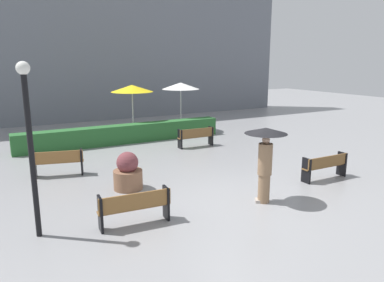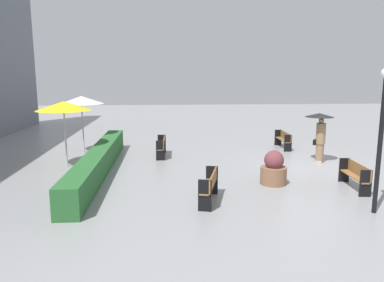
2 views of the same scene
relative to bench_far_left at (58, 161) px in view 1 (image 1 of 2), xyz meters
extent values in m
plane|color=gray|center=(4.19, -4.64, -0.52)|extent=(60.00, 60.00, 0.00)
cube|color=olive|center=(0.01, 0.06, -0.05)|extent=(1.63, 0.66, 0.04)
cube|color=olive|center=(-0.02, -0.09, 0.16)|extent=(1.58, 0.44, 0.39)
cube|color=black|center=(-0.72, 0.22, -0.08)|extent=(0.15, 0.37, 0.88)
cube|color=black|center=(0.74, -0.15, -0.08)|extent=(0.15, 0.37, 0.88)
cube|color=brown|center=(7.55, -4.53, -0.09)|extent=(1.75, 0.28, 0.04)
cube|color=brown|center=(7.54, -4.68, 0.11)|extent=(1.74, 0.06, 0.35)
cube|color=black|center=(6.73, -4.54, -0.12)|extent=(0.06, 0.36, 0.81)
cube|color=black|center=(8.36, -4.56, -0.12)|extent=(0.06, 0.36, 0.81)
cube|color=olive|center=(0.93, -4.75, -0.10)|extent=(1.72, 0.37, 0.04)
cube|color=olive|center=(0.92, -4.90, 0.11)|extent=(1.71, 0.16, 0.39)
cube|color=black|center=(0.13, -4.72, -0.11)|extent=(0.09, 0.35, 0.83)
cube|color=black|center=(1.72, -4.83, -0.11)|extent=(0.09, 0.35, 0.83)
cube|color=brown|center=(6.12, 1.48, -0.07)|extent=(1.69, 0.32, 0.04)
cube|color=brown|center=(6.12, 1.33, 0.14)|extent=(1.68, 0.08, 0.38)
cube|color=black|center=(5.34, 1.49, -0.10)|extent=(0.07, 0.38, 0.85)
cube|color=black|center=(6.90, 1.44, -0.10)|extent=(0.07, 0.38, 0.85)
cylinder|color=#8C6B4C|center=(4.51, -5.15, -0.13)|extent=(0.32, 0.32, 0.79)
cube|color=#B2A599|center=(4.46, -5.11, -0.48)|extent=(0.41, 0.39, 0.08)
cylinder|color=#8C6B4C|center=(4.51, -5.15, 0.70)|extent=(0.38, 0.38, 0.86)
sphere|color=tan|center=(4.51, -5.15, 1.24)|extent=(0.21, 0.21, 0.21)
cube|color=black|center=(4.61, -4.95, 0.32)|extent=(0.29, 0.24, 0.22)
cylinder|color=black|center=(4.57, -5.06, 1.01)|extent=(0.02, 0.02, 0.90)
cone|color=black|center=(4.57, -5.06, 1.46)|extent=(1.15, 1.15, 0.16)
cylinder|color=brown|center=(1.62, -2.34, -0.23)|extent=(0.87, 0.87, 0.59)
sphere|color=brown|center=(1.62, -2.34, 0.30)|extent=(0.65, 0.65, 0.65)
cylinder|color=black|center=(-1.14, -4.27, 1.25)|extent=(0.12, 0.12, 3.54)
sphere|color=white|center=(-1.14, -4.27, 3.14)|extent=(0.28, 0.28, 0.28)
cylinder|color=silver|center=(4.54, 5.20, 0.69)|extent=(0.06, 0.06, 2.42)
cone|color=yellow|center=(4.54, 5.20, 1.90)|extent=(2.12, 2.12, 0.35)
cylinder|color=silver|center=(7.25, 5.11, 0.71)|extent=(0.06, 0.06, 2.46)
cone|color=white|center=(7.25, 5.11, 1.94)|extent=(2.02, 2.02, 0.35)
cube|color=#28602D|center=(3.59, 3.76, -0.09)|extent=(9.68, 0.70, 0.86)
cube|color=slate|center=(4.19, 11.36, 4.67)|extent=(28.00, 1.20, 10.38)
camera|label=1|loc=(-1.78, -12.46, 3.30)|focal=34.17mm
camera|label=2|loc=(-10.12, 1.24, 3.13)|focal=34.55mm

